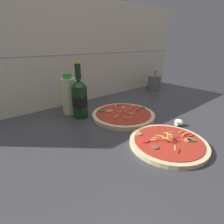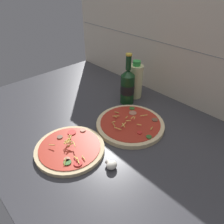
{
  "view_description": "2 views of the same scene",
  "coord_description": "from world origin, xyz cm",
  "px_view_note": "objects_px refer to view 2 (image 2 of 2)",
  "views": [
    {
      "loc": [
        -56.93,
        -44.86,
        36.09
      ],
      "look_at": [
        -11.19,
        8.65,
        8.04
      ],
      "focal_mm": 28.0,
      "sensor_mm": 36.0,
      "label": 1
    },
    {
      "loc": [
        48.51,
        -47.47,
        62.13
      ],
      "look_at": [
        -7.72,
        4.75,
        10.18
      ],
      "focal_mm": 35.0,
      "sensor_mm": 36.0,
      "label": 2
    }
  ],
  "objects_px": {
    "pizza_near": "(70,149)",
    "pizza_far": "(130,124)",
    "oil_bottle": "(136,81)",
    "beer_bottle": "(128,86)",
    "mushroom_left": "(111,165)"
  },
  "relations": [
    {
      "from": "pizza_near",
      "to": "pizza_far",
      "type": "distance_m",
      "value": 0.29
    },
    {
      "from": "pizza_near",
      "to": "oil_bottle",
      "type": "xyz_separation_m",
      "value": [
        -0.11,
        0.5,
        0.08
      ]
    },
    {
      "from": "oil_bottle",
      "to": "beer_bottle",
      "type": "bearing_deg",
      "value": -78.85
    },
    {
      "from": "pizza_near",
      "to": "beer_bottle",
      "type": "xyz_separation_m",
      "value": [
        -0.1,
        0.42,
        0.09
      ]
    },
    {
      "from": "pizza_far",
      "to": "oil_bottle",
      "type": "xyz_separation_m",
      "value": [
        -0.17,
        0.21,
        0.08
      ]
    },
    {
      "from": "mushroom_left",
      "to": "beer_bottle",
      "type": "bearing_deg",
      "value": 126.92
    },
    {
      "from": "pizza_far",
      "to": "mushroom_left",
      "type": "xyz_separation_m",
      "value": [
        0.12,
        -0.22,
        0.0
      ]
    },
    {
      "from": "oil_bottle",
      "to": "mushroom_left",
      "type": "distance_m",
      "value": 0.53
    },
    {
      "from": "pizza_near",
      "to": "mushroom_left",
      "type": "bearing_deg",
      "value": 18.64
    },
    {
      "from": "pizza_far",
      "to": "oil_bottle",
      "type": "bearing_deg",
      "value": 128.03
    },
    {
      "from": "pizza_near",
      "to": "beer_bottle",
      "type": "height_order",
      "value": "beer_bottle"
    },
    {
      "from": "pizza_near",
      "to": "pizza_far",
      "type": "xyz_separation_m",
      "value": [
        0.05,
        0.28,
        0.0
      ]
    },
    {
      "from": "pizza_near",
      "to": "oil_bottle",
      "type": "bearing_deg",
      "value": 102.97
    },
    {
      "from": "pizza_far",
      "to": "mushroom_left",
      "type": "distance_m",
      "value": 0.25
    },
    {
      "from": "pizza_near",
      "to": "oil_bottle",
      "type": "relative_size",
      "value": 1.34
    }
  ]
}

